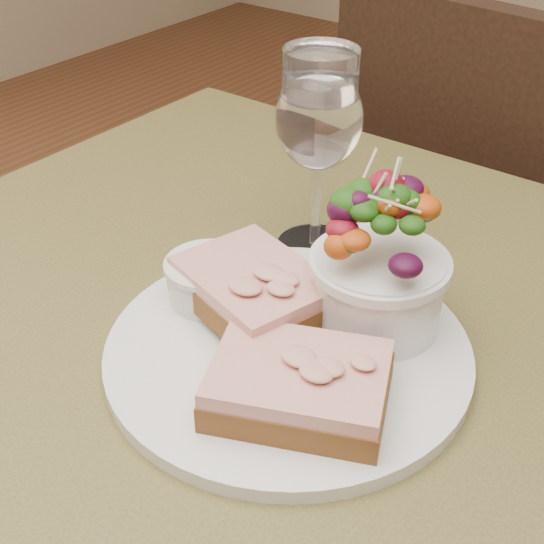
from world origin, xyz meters
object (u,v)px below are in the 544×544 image
Objects in this scene: dinner_plate at (288,351)px; ramekin at (209,278)px; cafe_table at (256,431)px; salad_bowl at (380,260)px; chair_far at (487,346)px; wine_glass at (319,125)px; sandwich_back at (254,289)px; sandwich_front at (299,385)px.

ramekin reaches higher than dinner_plate.
cafe_table is 11.83× the size of ramekin.
salad_bowl is (0.07, 0.07, 0.17)m from cafe_table.
chair_far is at bearing 94.76° from dinner_plate.
wine_glass reaches higher than ramekin.
dinner_plate is 0.09m from ramekin.
ramekin is at bearing 169.46° from cafe_table.
cafe_table is at bearing 99.50° from chair_far.
wine_glass reaches higher than sandwich_back.
ramekin reaches higher than cafe_table.
salad_bowl reaches higher than dinner_plate.
salad_bowl is (-0.01, 0.11, 0.04)m from sandwich_front.
dinner_plate is 1.91× the size of sandwich_front.
cafe_table is 2.85× the size of dinner_plate.
chair_far is (-0.02, 0.67, -0.36)m from cafe_table.
dinner_plate reaches higher than cafe_table.
ramekin is (-0.04, -0.01, -0.00)m from sandwich_back.
dinner_plate is at bearing -62.51° from wine_glass.
dinner_plate is at bearing -119.84° from salad_bowl.
cafe_table is 0.89× the size of chair_far.
salad_bowl is at bearing 23.74° from ramekin.
salad_bowl reaches higher than cafe_table.
sandwich_back is at bearing 160.99° from dinner_plate.
dinner_plate is at bearing -6.70° from ramekin.
cafe_table is 6.30× the size of salad_bowl.
chair_far is at bearing 87.81° from wine_glass.
chair_far is at bearing 91.89° from cafe_table.
ramekin reaches higher than sandwich_front.
ramekin is (-0.09, 0.01, 0.03)m from dinner_plate.
sandwich_front is at bearing -58.24° from wine_glass.
dinner_plate is 0.07m from sandwich_front.
dinner_plate is at bearing -0.35° from cafe_table.
sandwich_front is at bearing -19.11° from sandwich_back.
sandwich_back is (0.01, -0.65, 0.49)m from chair_far.
cafe_table is 0.11m from dinner_plate.
cafe_table is 0.20m from salad_bowl.
chair_far is at bearing 98.80° from salad_bowl.
wine_glass is (-0.12, 0.19, 0.09)m from sandwich_front.
wine_glass is at bearing 84.77° from ramekin.
sandwich_back is (-0.05, 0.02, 0.03)m from dinner_plate.
salad_bowl is at bearing 69.05° from sandwich_front.
dinner_plate is at bearing 109.46° from sandwich_front.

